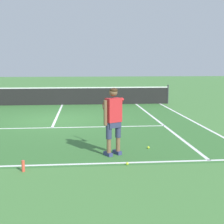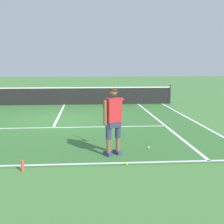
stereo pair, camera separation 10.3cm
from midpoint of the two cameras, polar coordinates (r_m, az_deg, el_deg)
The scene contains 13 objects.
ground_plane at distance 13.55m, azimuth -9.34°, elevation -1.37°, with size 80.00×80.00×0.00m, color #477F3D.
court_inner_surface at distance 12.99m, azimuth -9.54°, elevation -1.80°, with size 10.98×11.15×0.00m, color #387033.
line_baseline at distance 7.80m, azimuth -12.92°, elevation -8.97°, with size 10.98×0.10×0.01m, color white.
line_service at distance 11.99m, azimuth -9.96°, elevation -2.68°, with size 8.23×0.10×0.01m, color white.
line_centre_service at distance 15.13m, azimuth -8.85°, elevation -0.29°, with size 0.10×6.40×0.01m, color white.
line_singles_right at distance 13.28m, azimuth 8.44°, elevation -1.54°, with size 0.10×10.75×0.01m, color white.
line_doubles_right at distance 13.65m, azimuth 14.08°, elevation -1.42°, with size 0.10×10.75×0.01m, color white.
tennis_net at distance 18.23m, azimuth -8.16°, elevation 2.81°, with size 11.96×0.08×1.07m.
tennis_player at distance 8.18m, azimuth 0.52°, elevation -0.81°, with size 0.55×1.23×1.71m.
tennis_ball_near_feet at distance 9.03m, azimuth 6.70°, elevation -6.17°, with size 0.07×0.07×0.07m, color #CCE02D.
tennis_ball_by_baseline at distance 7.62m, azimuth 2.95°, elevation -8.96°, with size 0.07×0.07×0.07m, color #CCE02D.
tennis_ball_mid_court at distance 9.17m, azimuth -0.21°, elevation -5.88°, with size 0.07×0.07×0.07m, color #CCE02D.
water_bottle at distance 7.41m, azimuth -14.91°, elevation -9.02°, with size 0.07×0.07×0.25m, color #E04C38.
Camera 2 is at (1.19, -13.30, 2.34)m, focal length 52.54 mm.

